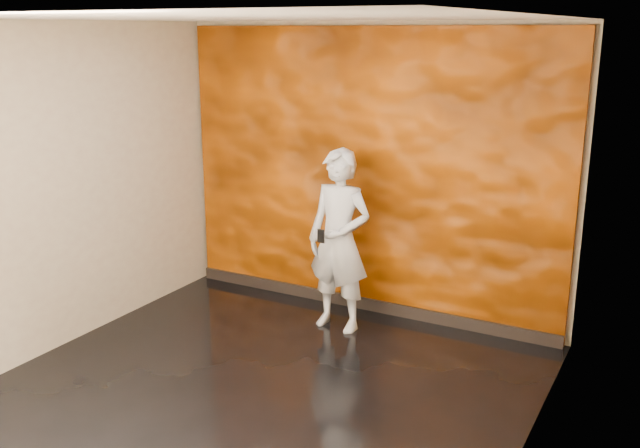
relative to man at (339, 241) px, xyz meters
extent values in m
cube|color=black|center=(0.01, -1.41, -0.85)|extent=(4.00, 4.00, 0.01)
cube|color=tan|center=(0.01, 0.59, 0.55)|extent=(4.00, 0.02, 2.80)
cube|color=tan|center=(0.01, -3.41, 0.55)|extent=(4.00, 0.02, 2.80)
cube|color=tan|center=(-1.99, -1.41, 0.55)|extent=(0.02, 4.00, 2.80)
cube|color=tan|center=(2.01, -1.41, 0.55)|extent=(0.02, 4.00, 2.80)
cube|color=white|center=(0.01, -1.41, 1.95)|extent=(4.00, 4.00, 0.01)
cube|color=#C85503|center=(0.01, 0.55, 0.53)|extent=(3.90, 0.06, 2.75)
cube|color=black|center=(0.01, 0.51, -0.79)|extent=(3.90, 0.04, 0.12)
imported|color=#99A0A9|center=(0.00, 0.00, 0.00)|extent=(0.64, 0.44, 1.70)
cube|color=black|center=(-0.04, -0.28, 0.11)|extent=(0.07, 0.01, 0.12)
camera|label=1|loc=(2.84, -5.58, 1.88)|focal=40.00mm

